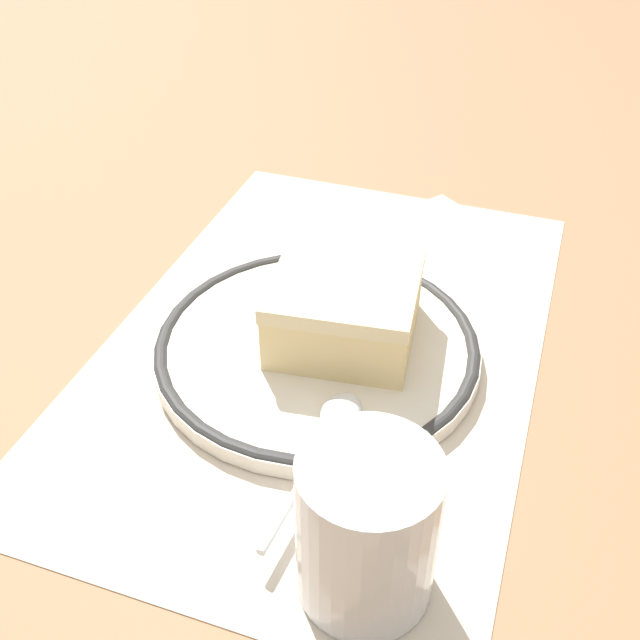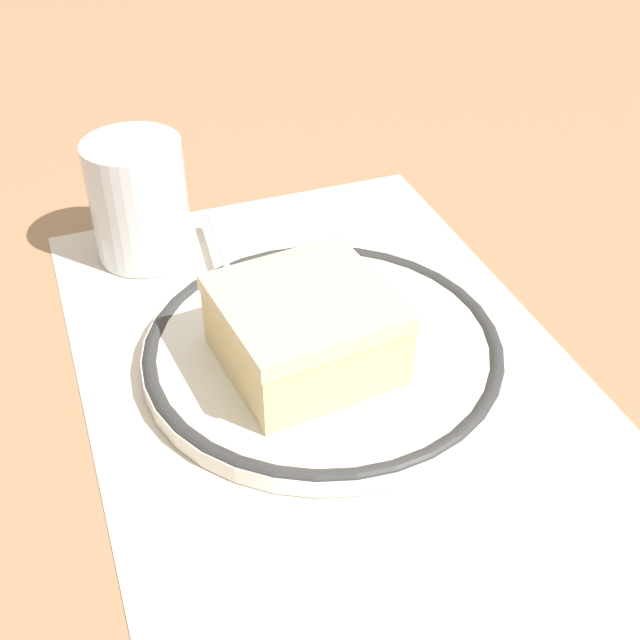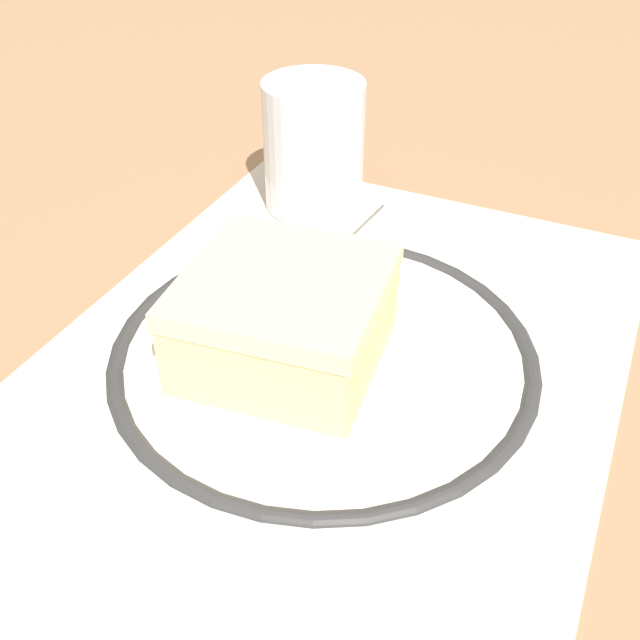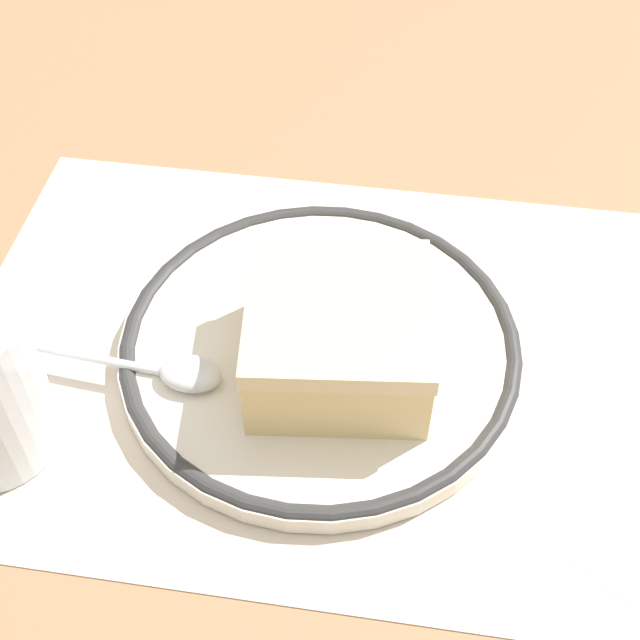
{
  "view_description": "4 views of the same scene",
  "coord_description": "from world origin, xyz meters",
  "px_view_note": "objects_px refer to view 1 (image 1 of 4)",
  "views": [
    {
      "loc": [
        -0.4,
        -0.13,
        0.35
      ],
      "look_at": [
        -0.02,
        -0.0,
        0.03
      ],
      "focal_mm": 42.58,
      "sensor_mm": 36.0,
      "label": 1
    },
    {
      "loc": [
        0.36,
        -0.14,
        0.35
      ],
      "look_at": [
        -0.02,
        -0.0,
        0.03
      ],
      "focal_mm": 46.43,
      "sensor_mm": 36.0,
      "label": 2
    },
    {
      "loc": [
        0.26,
        0.12,
        0.27
      ],
      "look_at": [
        -0.02,
        -0.0,
        0.03
      ],
      "focal_mm": 41.62,
      "sensor_mm": 36.0,
      "label": 3
    },
    {
      "loc": [
        0.03,
        -0.31,
        0.39
      ],
      "look_at": [
        -0.02,
        -0.0,
        0.03
      ],
      "focal_mm": 49.09,
      "sensor_mm": 36.0,
      "label": 4
    }
  ],
  "objects_px": {
    "cup": "(367,536)",
    "spoon": "(333,426)",
    "plate": "(320,347)",
    "napkin": "(442,242)",
    "cake_slice": "(345,308)"
  },
  "relations": [
    {
      "from": "napkin",
      "to": "cup",
      "type": "bearing_deg",
      "value": -175.12
    },
    {
      "from": "plate",
      "to": "cake_slice",
      "type": "xyz_separation_m",
      "value": [
        0.01,
        -0.01,
        0.03
      ]
    },
    {
      "from": "plate",
      "to": "cup",
      "type": "xyz_separation_m",
      "value": [
        -0.16,
        -0.08,
        0.03
      ]
    },
    {
      "from": "plate",
      "to": "cup",
      "type": "bearing_deg",
      "value": -153.72
    },
    {
      "from": "cake_slice",
      "to": "spoon",
      "type": "relative_size",
      "value": 0.85
    },
    {
      "from": "cake_slice",
      "to": "napkin",
      "type": "relative_size",
      "value": 0.84
    },
    {
      "from": "cake_slice",
      "to": "cup",
      "type": "height_order",
      "value": "cup"
    },
    {
      "from": "cake_slice",
      "to": "cup",
      "type": "bearing_deg",
      "value": -159.21
    },
    {
      "from": "spoon",
      "to": "napkin",
      "type": "distance_m",
      "value": 0.25
    },
    {
      "from": "cup",
      "to": "spoon",
      "type": "bearing_deg",
      "value": 27.99
    },
    {
      "from": "cake_slice",
      "to": "spoon",
      "type": "bearing_deg",
      "value": -166.7
    },
    {
      "from": "plate",
      "to": "spoon",
      "type": "bearing_deg",
      "value": -155.64
    },
    {
      "from": "plate",
      "to": "cake_slice",
      "type": "height_order",
      "value": "cake_slice"
    },
    {
      "from": "plate",
      "to": "spoon",
      "type": "relative_size",
      "value": 1.81
    },
    {
      "from": "spoon",
      "to": "cup",
      "type": "relative_size",
      "value": 1.4
    }
  ]
}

